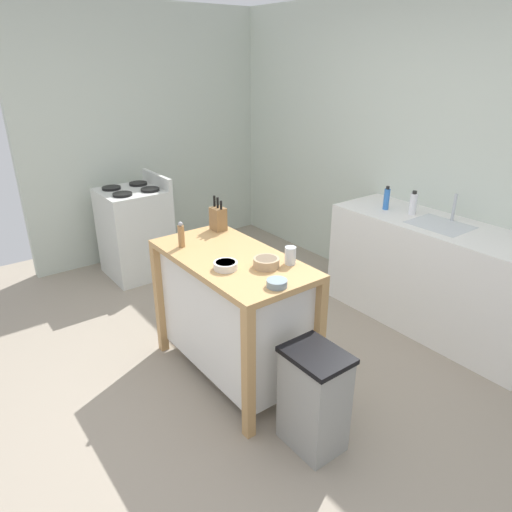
{
  "coord_description": "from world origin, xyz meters",
  "views": [
    {
      "loc": [
        2.17,
        -1.39,
        2.09
      ],
      "look_at": [
        -0.12,
        0.33,
        0.85
      ],
      "focal_mm": 32.6,
      "sensor_mm": 36.0,
      "label": 1
    }
  ],
  "objects": [
    {
      "name": "bowl_ceramic_small",
      "position": [
        0.15,
        0.21,
        0.93
      ],
      "size": [
        0.16,
        0.16,
        0.06
      ],
      "color": "tan",
      "rests_on": "kitchen_island"
    },
    {
      "name": "knife_block",
      "position": [
        -0.59,
        0.34,
        0.99
      ],
      "size": [
        0.11,
        0.09,
        0.25
      ],
      "color": "olive",
      "rests_on": "kitchen_island"
    },
    {
      "name": "sink_faucet",
      "position": [
        0.32,
        1.95,
        1.0
      ],
      "size": [
        0.02,
        0.02,
        0.22
      ],
      "color": "#B7BCC1",
      "rests_on": "sink_counter"
    },
    {
      "name": "pepper_grinder",
      "position": [
        -0.46,
        -0.04,
        0.99
      ],
      "size": [
        0.04,
        0.04,
        0.18
      ],
      "color": "#9E7042",
      "rests_on": "kitchen_island"
    },
    {
      "name": "trash_bin",
      "position": [
        0.71,
        0.12,
        0.32
      ],
      "size": [
        0.36,
        0.28,
        0.63
      ],
      "color": "gray",
      "rests_on": "ground"
    },
    {
      "name": "bottle_hand_soap",
      "position": [
        0.03,
        1.84,
        0.98
      ],
      "size": [
        0.06,
        0.06,
        0.2
      ],
      "color": "white",
      "rests_on": "sink_counter"
    },
    {
      "name": "drinking_cup",
      "position": [
        0.2,
        0.36,
        0.96
      ],
      "size": [
        0.07,
        0.07,
        0.11
      ],
      "color": "silver",
      "rests_on": "kitchen_island"
    },
    {
      "name": "sink_counter",
      "position": [
        0.32,
        1.81,
        0.45
      ],
      "size": [
        1.75,
        0.6,
        0.89
      ],
      "color": "white",
      "rests_on": "ground"
    },
    {
      "name": "wall_left",
      "position": [
        -2.63,
        0.78,
        1.3
      ],
      "size": [
        0.1,
        2.76,
        2.6
      ],
      "primitive_type": "cube",
      "color": "beige",
      "rests_on": "ground"
    },
    {
      "name": "bottle_spray_cleaner",
      "position": [
        -0.19,
        1.77,
        0.98
      ],
      "size": [
        0.05,
        0.05,
        0.2
      ],
      "color": "blue",
      "rests_on": "sink_counter"
    },
    {
      "name": "wall_back",
      "position": [
        0.0,
        2.16,
        1.3
      ],
      "size": [
        5.26,
        0.1,
        2.6
      ],
      "primitive_type": "cube",
      "color": "silver",
      "rests_on": "ground"
    },
    {
      "name": "kitchen_island",
      "position": [
        -0.12,
        0.13,
        0.51
      ],
      "size": [
        1.18,
        0.61,
        0.9
      ],
      "color": "tan",
      "rests_on": "ground"
    },
    {
      "name": "ground_plane",
      "position": [
        0.0,
        0.0,
        0.0
      ],
      "size": [
        6.26,
        6.26,
        0.0
      ],
      "primitive_type": "plane",
      "color": "gray",
      "rests_on": "ground"
    },
    {
      "name": "bowl_ceramic_wide",
      "position": [
        0.39,
        0.1,
        0.93
      ],
      "size": [
        0.12,
        0.12,
        0.04
      ],
      "color": "gray",
      "rests_on": "kitchen_island"
    },
    {
      "name": "bowl_stoneware_deep",
      "position": [
        0.02,
        0.0,
        0.93
      ],
      "size": [
        0.15,
        0.15,
        0.05
      ],
      "color": "silver",
      "rests_on": "kitchen_island"
    },
    {
      "name": "stove",
      "position": [
        -2.08,
        0.29,
        0.45
      ],
      "size": [
        0.6,
        0.6,
        1.01
      ],
      "color": "silver",
      "rests_on": "ground"
    }
  ]
}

